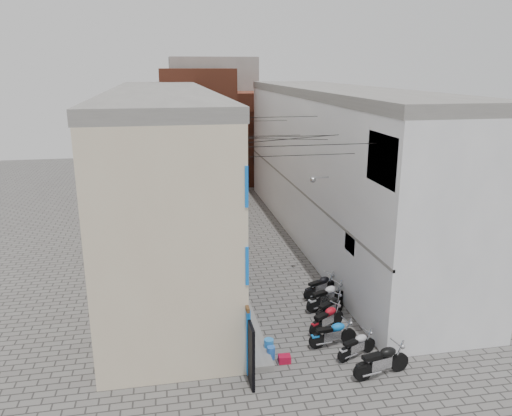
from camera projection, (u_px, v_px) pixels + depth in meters
ground at (319, 367)px, 17.46m from camera, size 90.00×90.00×0.00m
plinth at (218, 243)px, 29.35m from camera, size 0.90×26.00×0.25m
building_left at (164, 172)px, 27.58m from camera, size 5.10×27.00×9.00m
building_right at (336, 166)px, 29.41m from camera, size 5.94×26.00×9.00m
building_far_brick_left at (198, 130)px, 42.21m from camera, size 6.00×6.00×10.00m
building_far_brick_right at (251, 137)px, 45.26m from camera, size 5.00×6.00×8.00m
building_far_concrete at (213, 117)px, 48.10m from camera, size 8.00×5.00×11.00m
far_shopfront at (226, 180)px, 40.95m from camera, size 2.00×0.30×2.40m
overhead_wires at (273, 135)px, 22.74m from camera, size 5.80×13.02×1.32m
motorcycle_a at (382, 359)px, 16.80m from camera, size 2.24×1.08×1.25m
motorcycle_b at (357, 344)px, 17.94m from camera, size 1.82×1.15×1.01m
motorcycle_c at (333, 332)px, 18.65m from camera, size 1.96×0.81×1.10m
motorcycle_d at (327, 317)px, 19.78m from camera, size 1.94×1.47×1.10m
motorcycle_e at (330, 307)px, 20.69m from camera, size 1.86×1.55×1.08m
motorcycle_f at (327, 295)px, 21.53m from camera, size 2.20×1.38×1.22m
motorcycle_g at (321, 285)px, 22.69m from camera, size 2.00×1.34×1.11m
person_a at (234, 278)px, 21.95m from camera, size 0.67×0.77×1.79m
person_b at (239, 262)px, 23.88m from camera, size 0.92×1.02×1.72m
water_jug_near at (271, 353)px, 17.90m from camera, size 0.32×0.32×0.47m
water_jug_far at (269, 346)px, 18.24m from camera, size 0.41×0.41×0.55m
red_crate at (284, 359)px, 17.70m from camera, size 0.45×0.35×0.27m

